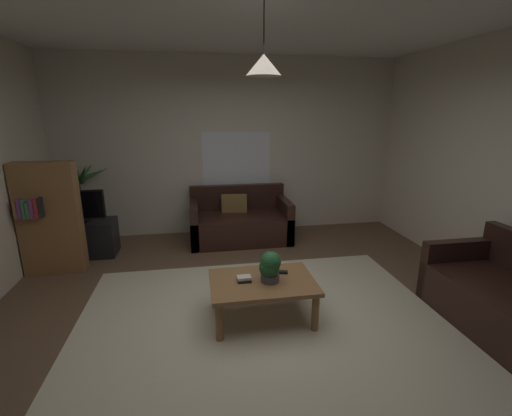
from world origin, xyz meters
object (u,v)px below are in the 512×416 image
Objects in this scene: couch_under_window at (240,223)px; remote_on_table_0 at (271,273)px; couch_right_side at (511,302)px; tv_stand at (83,239)px; coffee_table at (263,286)px; potted_plant_on_table at (270,266)px; potted_palm_corner at (81,204)px; tv at (77,206)px; book_on_table_1 at (244,278)px; book_on_table_0 at (244,280)px; bookshelf_corner at (49,218)px; pendant_lamp at (264,65)px; remote_on_table_1 at (280,272)px.

couch_under_window is 9.57× the size of remote_on_table_0.
couch_right_side is 5.10m from tv_stand.
couch_right_side is at bearing -14.02° from coffee_table.
potted_plant_on_table is (-2.17, 0.52, 0.29)m from couch_right_side.
potted_palm_corner reaches higher than coffee_table.
couch_right_side is at bearing -29.50° from tv.
tv_stand is (-2.02, 1.95, -0.19)m from book_on_table_1.
book_on_table_0 is 0.09× the size of bookshelf_corner.
pendant_lamp reaches higher than bookshelf_corner.
book_on_table_0 is at bearing -103.32° from couch_right_side.
couch_right_side reaches higher than book_on_table_0.
book_on_table_1 reaches higher than remote_on_table_0.
tv_stand is (-2.20, 1.97, -0.09)m from coffee_table.
remote_on_table_1 is at bearing -20.45° from remote_on_table_0.
book_on_table_1 is at bearing -57.76° from remote_on_table_1.
bookshelf_corner reaches higher than coffee_table.
remote_on_table_0 is at bearing 49.43° from coffee_table.
coffee_table is at bearing -41.87° from tv_stand.
tv_stand reaches higher than remote_on_table_1.
tv is at bearing 138.44° from coffee_table.
remote_on_table_1 is 0.12× the size of potted_palm_corner.
tv is (-2.26, 1.98, 0.16)m from potted_plant_on_table.
bookshelf_corner is (-0.19, -0.48, -0.02)m from tv.
remote_on_table_0 is 2.85m from bookshelf_corner.
potted_plant_on_table is at bearing -41.56° from tv_stand.
couch_right_side is 5.06m from bookshelf_corner.
book_on_table_0 is 0.42× the size of potted_plant_on_table.
book_on_table_0 is 0.03m from book_on_table_1.
couch_right_side is at bearing -29.71° from tv_stand.
potted_palm_corner is 2.34× the size of pendant_lamp.
potted_palm_corner is at bearing -117.66° from remote_on_table_1.
tv_stand is 0.64× the size of bookshelf_corner.
book_on_table_0 is 0.14× the size of tv_stand.
tv is 0.53× the size of potted_palm_corner.
potted_palm_corner is at bearing 102.18° from tv.
book_on_table_1 reaches higher than book_on_table_0.
potted_palm_corner is at bearing 116.53° from remote_on_table_0.
book_on_table_1 is 0.10× the size of bookshelf_corner.
couch_right_side reaches higher than tv_stand.
book_on_table_1 is 3.27m from potted_palm_corner.
coffee_table is at bearing -4.20° from book_on_table_0.
couch_under_window is 2.24m from book_on_table_0.
bookshelf_corner is (-2.21, 1.46, 0.29)m from book_on_table_0.
couch_under_window is at bearing 83.92° from book_on_table_0.
pendant_lamp is at bearing -104.02° from couch_right_side.
potted_palm_corner reaches higher than potted_plant_on_table.
book_on_table_1 is 2.81m from tv.
coffee_table is at bearing 180.00° from pendant_lamp.
potted_plant_on_table is (-0.14, -0.17, 0.15)m from remote_on_table_1.
book_on_table_0 reaches higher than coffee_table.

